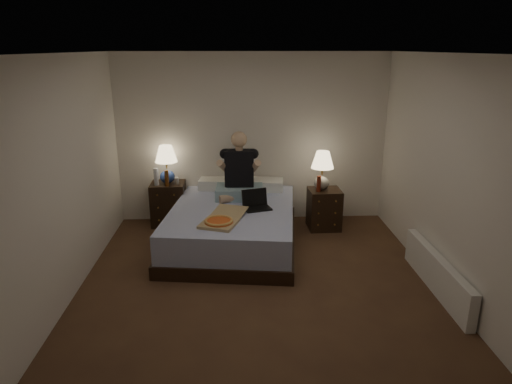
{
  "coord_description": "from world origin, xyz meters",
  "views": [
    {
      "loc": [
        -0.23,
        -4.45,
        2.56
      ],
      "look_at": [
        0.0,
        0.9,
        0.85
      ],
      "focal_mm": 32.0,
      "sensor_mm": 36.0,
      "label": 1
    }
  ],
  "objects_px": {
    "lamp_right": "(322,171)",
    "soda_can": "(177,181)",
    "nightstand_right": "(324,209)",
    "person": "(239,166)",
    "water_bottle": "(156,177)",
    "laptop": "(257,200)",
    "beer_bottle_right": "(319,184)",
    "beer_bottle_left": "(167,178)",
    "pizza_box": "(219,222)",
    "lamp_left": "(167,164)",
    "nightstand_left": "(169,203)",
    "bed": "(233,226)",
    "radiator": "(437,274)"
  },
  "relations": [
    {
      "from": "lamp_left",
      "to": "water_bottle",
      "type": "xyz_separation_m",
      "value": [
        -0.14,
        -0.1,
        -0.16
      ]
    },
    {
      "from": "bed",
      "to": "beer_bottle_right",
      "type": "relative_size",
      "value": 9.22
    },
    {
      "from": "bed",
      "to": "lamp_right",
      "type": "distance_m",
      "value": 1.53
    },
    {
      "from": "nightstand_left",
      "to": "radiator",
      "type": "distance_m",
      "value": 3.84
    },
    {
      "from": "bed",
      "to": "nightstand_left",
      "type": "distance_m",
      "value": 1.26
    },
    {
      "from": "lamp_left",
      "to": "lamp_right",
      "type": "height_order",
      "value": "lamp_left"
    },
    {
      "from": "lamp_right",
      "to": "soda_can",
      "type": "distance_m",
      "value": 2.11
    },
    {
      "from": "bed",
      "to": "soda_can",
      "type": "bearing_deg",
      "value": 144.77
    },
    {
      "from": "lamp_right",
      "to": "soda_can",
      "type": "relative_size",
      "value": 5.6
    },
    {
      "from": "lamp_right",
      "to": "soda_can",
      "type": "bearing_deg",
      "value": 175.29
    },
    {
      "from": "person",
      "to": "pizza_box",
      "type": "xyz_separation_m",
      "value": [
        -0.26,
        -1.03,
        -0.43
      ]
    },
    {
      "from": "bed",
      "to": "lamp_left",
      "type": "bearing_deg",
      "value": 146.8
    },
    {
      "from": "water_bottle",
      "to": "laptop",
      "type": "bearing_deg",
      "value": -28.83
    },
    {
      "from": "bed",
      "to": "nightstand_right",
      "type": "height_order",
      "value": "nightstand_right"
    },
    {
      "from": "nightstand_right",
      "to": "beer_bottle_left",
      "type": "distance_m",
      "value": 2.33
    },
    {
      "from": "lamp_left",
      "to": "soda_can",
      "type": "relative_size",
      "value": 5.6
    },
    {
      "from": "beer_bottle_left",
      "to": "nightstand_left",
      "type": "bearing_deg",
      "value": 96.49
    },
    {
      "from": "beer_bottle_right",
      "to": "nightstand_left",
      "type": "bearing_deg",
      "value": 170.79
    },
    {
      "from": "nightstand_right",
      "to": "person",
      "type": "xyz_separation_m",
      "value": [
        -1.24,
        -0.12,
        0.7
      ]
    },
    {
      "from": "beer_bottle_right",
      "to": "person",
      "type": "height_order",
      "value": "person"
    },
    {
      "from": "soda_can",
      "to": "pizza_box",
      "type": "relative_size",
      "value": 0.13
    },
    {
      "from": "beer_bottle_right",
      "to": "person",
      "type": "xyz_separation_m",
      "value": [
        -1.13,
        -0.04,
        0.29
      ]
    },
    {
      "from": "beer_bottle_left",
      "to": "pizza_box",
      "type": "height_order",
      "value": "beer_bottle_left"
    },
    {
      "from": "beer_bottle_right",
      "to": "radiator",
      "type": "bearing_deg",
      "value": -60.59
    },
    {
      "from": "bed",
      "to": "beer_bottle_right",
      "type": "distance_m",
      "value": 1.38
    },
    {
      "from": "laptop",
      "to": "pizza_box",
      "type": "height_order",
      "value": "laptop"
    },
    {
      "from": "pizza_box",
      "to": "soda_can",
      "type": "bearing_deg",
      "value": 135.01
    },
    {
      "from": "lamp_left",
      "to": "beer_bottle_left",
      "type": "relative_size",
      "value": 2.43
    },
    {
      "from": "beer_bottle_left",
      "to": "laptop",
      "type": "height_order",
      "value": "beer_bottle_left"
    },
    {
      "from": "nightstand_left",
      "to": "lamp_right",
      "type": "distance_m",
      "value": 2.32
    },
    {
      "from": "nightstand_left",
      "to": "beer_bottle_right",
      "type": "relative_size",
      "value": 2.79
    },
    {
      "from": "beer_bottle_left",
      "to": "person",
      "type": "relative_size",
      "value": 0.25
    },
    {
      "from": "water_bottle",
      "to": "soda_can",
      "type": "relative_size",
      "value": 2.5
    },
    {
      "from": "lamp_left",
      "to": "radiator",
      "type": "distance_m",
      "value": 3.9
    },
    {
      "from": "beer_bottle_right",
      "to": "nightstand_right",
      "type": "bearing_deg",
      "value": 36.69
    },
    {
      "from": "bed",
      "to": "nightstand_right",
      "type": "bearing_deg",
      "value": 28.87
    },
    {
      "from": "nightstand_left",
      "to": "lamp_left",
      "type": "xyz_separation_m",
      "value": [
        0.0,
        0.0,
        0.6
      ]
    },
    {
      "from": "person",
      "to": "pizza_box",
      "type": "relative_size",
      "value": 1.22
    },
    {
      "from": "soda_can",
      "to": "bed",
      "type": "bearing_deg",
      "value": -42.19
    },
    {
      "from": "lamp_right",
      "to": "beer_bottle_left",
      "type": "height_order",
      "value": "lamp_right"
    },
    {
      "from": "lamp_left",
      "to": "person",
      "type": "xyz_separation_m",
      "value": [
        1.06,
        -0.39,
        0.07
      ]
    },
    {
      "from": "water_bottle",
      "to": "beer_bottle_right",
      "type": "height_order",
      "value": "water_bottle"
    },
    {
      "from": "soda_can",
      "to": "beer_bottle_left",
      "type": "height_order",
      "value": "beer_bottle_left"
    },
    {
      "from": "lamp_right",
      "to": "water_bottle",
      "type": "relative_size",
      "value": 2.24
    },
    {
      "from": "nightstand_right",
      "to": "water_bottle",
      "type": "xyz_separation_m",
      "value": [
        -2.43,
        0.17,
        0.47
      ]
    },
    {
      "from": "bed",
      "to": "radiator",
      "type": "relative_size",
      "value": 1.32
    },
    {
      "from": "soda_can",
      "to": "beer_bottle_right",
      "type": "xyz_separation_m",
      "value": [
        2.04,
        -0.28,
        0.01
      ]
    },
    {
      "from": "beer_bottle_left",
      "to": "laptop",
      "type": "distance_m",
      "value": 1.47
    },
    {
      "from": "nightstand_right",
      "to": "pizza_box",
      "type": "relative_size",
      "value": 0.78
    },
    {
      "from": "beer_bottle_left",
      "to": "person",
      "type": "xyz_separation_m",
      "value": [
        1.04,
        -0.24,
        0.24
      ]
    }
  ]
}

